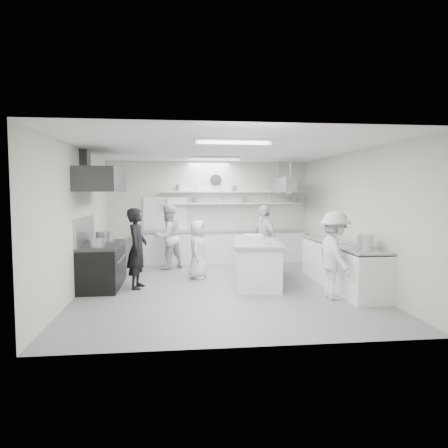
{
  "coord_description": "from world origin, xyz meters",
  "views": [
    {
      "loc": [
        -0.97,
        -8.84,
        2.09
      ],
      "look_at": [
        0.12,
        0.6,
        1.35
      ],
      "focal_mm": 33.02,
      "sensor_mm": 36.0,
      "label": 1
    }
  ],
  "objects": [
    {
      "name": "cook_island_left",
      "position": [
        -0.47,
        1.04,
        0.71
      ],
      "size": [
        0.62,
        0.79,
        1.41
      ],
      "primitive_type": "imported",
      "rotation": [
        0.0,
        0.0,
        1.29
      ],
      "color": "silver",
      "rests_on": "floor"
    },
    {
      "name": "pass_through_window",
      "position": [
        -1.3,
        3.48,
        1.45
      ],
      "size": [
        1.3,
        0.04,
        1.0
      ],
      "primitive_type": "cube",
      "color": "black",
      "rests_on": "wall_back"
    },
    {
      "name": "wall_back",
      "position": [
        0.0,
        3.5,
        1.5
      ],
      "size": [
        6.0,
        0.04,
        3.0
      ],
      "primitive_type": "cube",
      "color": "silver",
      "rests_on": "floor"
    },
    {
      "name": "floor",
      "position": [
        0.0,
        0.0,
        -0.01
      ],
      "size": [
        6.0,
        7.0,
        0.02
      ],
      "primitive_type": "cube",
      "color": "#9F9F9F",
      "rests_on": "ground"
    },
    {
      "name": "cook_back",
      "position": [
        -1.21,
        2.38,
        0.87
      ],
      "size": [
        1.08,
        1.03,
        1.75
      ],
      "primitive_type": "imported",
      "rotation": [
        0.0,
        0.0,
        -2.51
      ],
      "color": "silver",
      "rests_on": "floor"
    },
    {
      "name": "cook_stove",
      "position": [
        -1.82,
        0.16,
        0.87
      ],
      "size": [
        0.5,
        0.69,
        1.75
      ],
      "primitive_type": "imported",
      "rotation": [
        0.0,
        0.0,
        1.44
      ],
      "color": "black",
      "rests_on": "floor"
    },
    {
      "name": "wall_left",
      "position": [
        -3.0,
        0.0,
        1.5
      ],
      "size": [
        0.04,
        7.0,
        3.0
      ],
      "primitive_type": "cube",
      "color": "silver",
      "rests_on": "floor"
    },
    {
      "name": "bowl_island_a",
      "position": [
        1.03,
        -0.24,
        0.97
      ],
      "size": [
        0.26,
        0.26,
        0.06
      ],
      "primitive_type": "imported",
      "rotation": [
        0.0,
        0.0,
        0.05
      ],
      "color": "#A4A6AC",
      "rests_on": "prep_island"
    },
    {
      "name": "right_counter",
      "position": [
        2.65,
        -0.2,
        0.47
      ],
      "size": [
        0.74,
        3.3,
        0.94
      ],
      "primitive_type": "cube",
      "color": "white",
      "rests_on": "floor"
    },
    {
      "name": "bowl_island_b",
      "position": [
        0.6,
        0.02,
        0.97
      ],
      "size": [
        0.25,
        0.25,
        0.06
      ],
      "primitive_type": "imported",
      "rotation": [
        0.0,
        0.0,
        -0.28
      ],
      "color": "white",
      "rests_on": "prep_island"
    },
    {
      "name": "ceiling",
      "position": [
        0.0,
        0.0,
        3.01
      ],
      "size": [
        6.0,
        7.0,
        0.02
      ],
      "primitive_type": "cube",
      "color": "silver",
      "rests_on": "wall_back"
    },
    {
      "name": "wall_clock",
      "position": [
        0.2,
        3.46,
        2.45
      ],
      "size": [
        0.32,
        0.05,
        0.32
      ],
      "primitive_type": "cylinder",
      "rotation": [
        1.57,
        0.0,
        0.0
      ],
      "color": "white",
      "rests_on": "wall_back"
    },
    {
      "name": "exhaust_hood",
      "position": [
        -2.6,
        0.4,
        2.35
      ],
      "size": [
        0.85,
        2.0,
        0.5
      ],
      "primitive_type": "cube",
      "color": "#363638",
      "rests_on": "wall_left"
    },
    {
      "name": "wall_right",
      "position": [
        3.0,
        0.0,
        1.5
      ],
      "size": [
        0.04,
        7.0,
        3.0
      ],
      "primitive_type": "cube",
      "color": "silver",
      "rests_on": "floor"
    },
    {
      "name": "light_fixture_front",
      "position": [
        0.0,
        -1.8,
        2.94
      ],
      "size": [
        1.3,
        0.25,
        0.1
      ],
      "primitive_type": "cube",
      "color": "white",
      "rests_on": "ceiling"
    },
    {
      "name": "stove_pot",
      "position": [
        -2.6,
        0.68,
        1.06
      ],
      "size": [
        0.38,
        0.38,
        0.29
      ],
      "primitive_type": "cylinder",
      "color": "#A4A6AC",
      "rests_on": "stove"
    },
    {
      "name": "back_counter",
      "position": [
        0.3,
        3.2,
        0.46
      ],
      "size": [
        5.0,
        0.6,
        0.92
      ],
      "primitive_type": "cube",
      "color": "white",
      "rests_on": "floor"
    },
    {
      "name": "bowl_right",
      "position": [
        2.62,
        -0.23,
        0.97
      ],
      "size": [
        0.32,
        0.32,
        0.06
      ],
      "primitive_type": "imported",
      "rotation": [
        0.0,
        0.0,
        -0.4
      ],
      "color": "white",
      "rests_on": "right_counter"
    },
    {
      "name": "cook_right",
      "position": [
        2.09,
        -1.18,
        0.86
      ],
      "size": [
        0.68,
        1.14,
        1.72
      ],
      "primitive_type": "imported",
      "rotation": [
        0.0,
        0.0,
        1.61
      ],
      "color": "silver",
      "rests_on": "floor"
    },
    {
      "name": "cook_island_right",
      "position": [
        1.23,
        1.31,
        0.88
      ],
      "size": [
        0.74,
        1.12,
        1.77
      ],
      "primitive_type": "imported",
      "rotation": [
        0.0,
        0.0,
        -1.24
      ],
      "color": "silver",
      "rests_on": "floor"
    },
    {
      "name": "stove",
      "position": [
        -2.6,
        0.4,
        0.45
      ],
      "size": [
        0.8,
        1.8,
        0.9
      ],
      "primitive_type": "cube",
      "color": "black",
      "rests_on": "floor"
    },
    {
      "name": "shelf_upper",
      "position": [
        0.7,
        3.37,
        2.1
      ],
      "size": [
        4.2,
        0.26,
        0.04
      ],
      "primitive_type": "cube",
      "color": "white",
      "rests_on": "wall_back"
    },
    {
      "name": "shelf_lower",
      "position": [
        0.7,
        3.37,
        1.75
      ],
      "size": [
        4.2,
        0.26,
        0.04
      ],
      "primitive_type": "cube",
      "color": "white",
      "rests_on": "wall_back"
    },
    {
      "name": "pot_rack",
      "position": [
        2.0,
        2.4,
        2.3
      ],
      "size": [
        0.3,
        1.6,
        0.4
      ],
      "primitive_type": "cube",
      "color": "#A4A6AC",
      "rests_on": "ceiling"
    },
    {
      "name": "wall_front",
      "position": [
        0.0,
        -3.5,
        1.5
      ],
      "size": [
        6.0,
        0.04,
        3.0
      ],
      "primitive_type": "cube",
      "color": "silver",
      "rests_on": "floor"
    },
    {
      "name": "light_fixture_rear",
      "position": [
        0.0,
        1.8,
        2.94
      ],
      "size": [
        1.3,
        0.25,
        0.1
      ],
      "primitive_type": "cube",
      "color": "white",
      "rests_on": "ceiling"
    },
    {
      "name": "prep_island",
      "position": [
        0.88,
        0.48,
        0.47
      ],
      "size": [
        1.32,
        2.66,
        0.94
      ],
      "primitive_type": "cube",
      "rotation": [
        0.0,
        0.0,
        -0.15
      ],
      "color": "white",
      "rests_on": "floor"
    }
  ]
}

